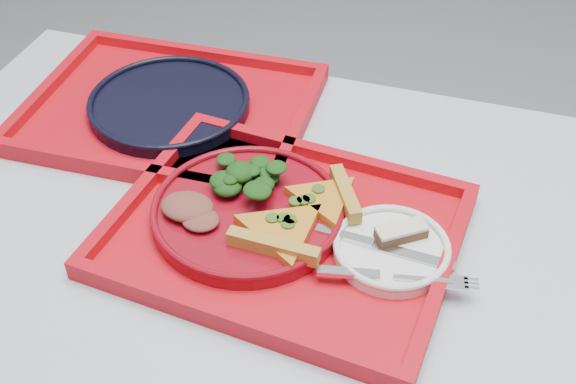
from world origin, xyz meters
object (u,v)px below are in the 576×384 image
object	(u,v)px
tray_far	(170,112)
navy_plate	(170,105)
tray_main	(284,235)
dinner_plate	(248,213)
dessert_bar	(401,232)

from	to	relation	value
tray_far	navy_plate	distance (m)	0.01
tray_main	dinner_plate	size ratio (longest dim) A/B	1.73
navy_plate	dinner_plate	bearing A→B (deg)	-44.49
tray_far	dinner_plate	bearing A→B (deg)	-46.15
dinner_plate	tray_far	bearing A→B (deg)	135.51
tray_main	navy_plate	size ratio (longest dim) A/B	1.73
dinner_plate	dessert_bar	xyz separation A→B (m)	(0.21, 0.01, 0.01)
dessert_bar	tray_far	bearing A→B (deg)	119.32
tray_main	dessert_bar	size ratio (longest dim) A/B	6.50
tray_main	navy_plate	bearing A→B (deg)	146.38
dinner_plate	dessert_bar	distance (m)	0.21
tray_main	dessert_bar	xyz separation A→B (m)	(0.15, 0.02, 0.03)
tray_main	tray_far	bearing A→B (deg)	146.38
dinner_plate	navy_plate	world-z (taller)	dinner_plate
tray_main	tray_far	distance (m)	0.34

